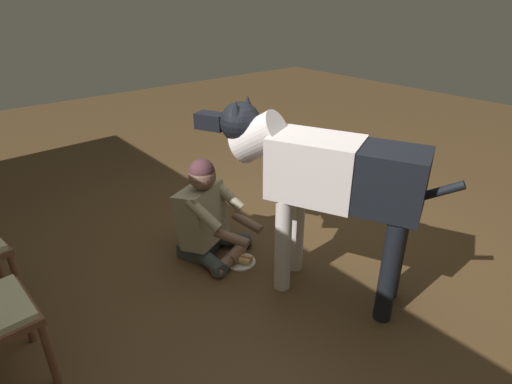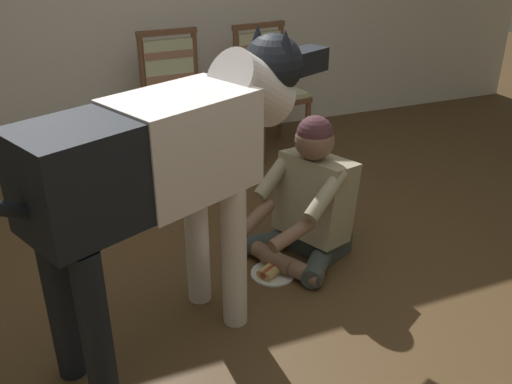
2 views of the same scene
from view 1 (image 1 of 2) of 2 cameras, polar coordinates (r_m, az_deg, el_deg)
The scene contains 4 objects.
ground_plane at distance 3.36m, azimuth 4.80°, elevation -8.99°, with size 13.15×13.15×0.00m, color #4E371F.
person_sitting_on_floor at distance 3.23m, azimuth -6.74°, elevation -3.56°, with size 0.70×0.62×0.82m.
large_dog at distance 2.65m, azimuth 9.33°, elevation 2.16°, with size 1.62×0.84×1.30m.
hot_dog_on_plate at distance 3.28m, azimuth -2.20°, elevation -9.36°, with size 0.24×0.24×0.06m.
Camera 1 is at (-1.92, 1.96, 1.93)m, focal length 28.82 mm.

